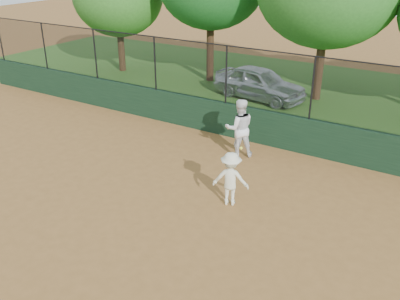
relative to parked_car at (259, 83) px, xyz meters
The scene contains 7 objects.
ground 10.52m from the parked_car, 83.33° to the right, with size 80.00×80.00×0.00m, color #8F5E2E.
back_wall 4.59m from the parked_car, 74.60° to the right, with size 26.00×0.20×1.20m, color #16311C.
grass_strip 2.11m from the parked_car, 52.24° to the left, with size 36.00×12.00×0.01m, color #2B591B.
parked_car is the anchor object (origin of this frame).
player_second 6.02m from the parked_car, 71.40° to the right, with size 0.92×0.72×1.90m, color white.
player_main 9.00m from the parked_car, 69.95° to the right, with size 1.07×0.81×1.86m.
fence_assembly 4.83m from the parked_car, 74.94° to the right, with size 26.00×0.06×2.00m.
Camera 1 is at (6.47, -7.01, 6.19)m, focal length 40.00 mm.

